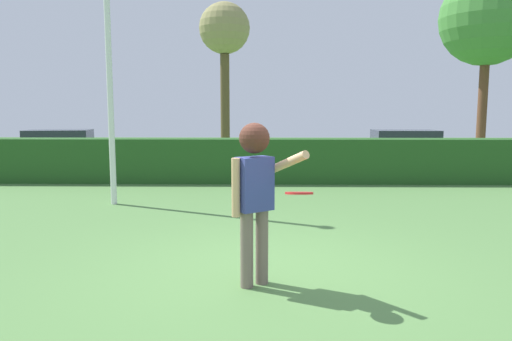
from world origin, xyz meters
TOP-DOWN VIEW (x-y plane):
  - ground_plane at (0.00, 0.00)m, footprint 60.00×60.00m
  - person at (-0.13, -0.40)m, footprint 0.80×0.57m
  - frisbee at (0.31, -0.83)m, footprint 0.28×0.28m
  - lamppost at (-3.14, 4.19)m, footprint 0.24×0.24m
  - hedge_row at (0.00, 7.33)m, footprint 21.70×0.90m
  - parked_car_white at (-7.55, 11.80)m, footprint 4.43×2.39m
  - parked_car_silver at (5.05, 11.77)m, footprint 4.25×1.90m
  - willow_tree at (-1.71, 15.02)m, footprint 2.14×2.14m
  - birch_tree at (10.08, 16.89)m, footprint 4.23×4.23m

SIDE VIEW (x-z plane):
  - ground_plane at x=0.00m, z-range 0.00..0.00m
  - hedge_row at x=0.00m, z-range 0.00..1.18m
  - parked_car_white at x=-7.55m, z-range 0.06..1.31m
  - parked_car_silver at x=5.05m, z-range 0.06..1.31m
  - frisbee at x=0.31m, z-range 1.07..1.14m
  - person at x=-0.13m, z-range 0.24..2.02m
  - lamppost at x=-3.14m, z-range 0.31..6.16m
  - willow_tree at x=-1.71m, z-range 1.96..8.43m
  - birch_tree at x=10.08m, z-range 1.96..10.18m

